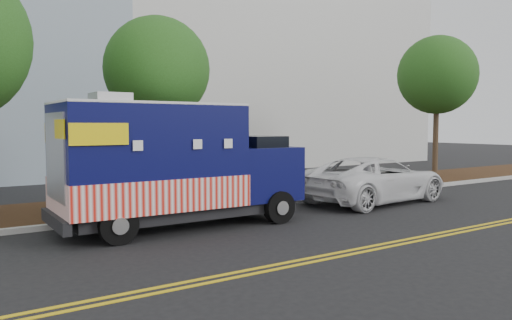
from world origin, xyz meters
TOP-DOWN VIEW (x-y plane):
  - ground at (0.00, 0.00)m, footprint 120.00×120.00m
  - curb at (0.00, 1.40)m, footprint 120.00×0.18m
  - mulch_strip at (0.00, 3.50)m, footprint 120.00×4.00m
  - centerline_near at (0.00, -4.45)m, footprint 120.00×0.10m
  - centerline_far at (0.00, -4.70)m, footprint 120.00×0.10m
  - tree_b at (-0.37, 3.42)m, footprint 3.44×3.44m
  - tree_d at (14.18, 3.39)m, footprint 3.81×3.81m
  - sign_post at (-1.94, 1.70)m, footprint 0.06×0.06m
  - food_truck at (-1.52, -0.09)m, footprint 6.60×2.58m
  - white_car at (6.19, -0.04)m, footprint 5.91×3.09m

SIDE VIEW (x-z plane):
  - ground at x=0.00m, z-range 0.00..0.00m
  - centerline_near at x=0.00m, z-range 0.00..0.01m
  - centerline_far at x=0.00m, z-range 0.00..0.01m
  - curb at x=0.00m, z-range 0.00..0.15m
  - mulch_strip at x=0.00m, z-range 0.00..0.15m
  - white_car at x=6.19m, z-range 0.00..1.59m
  - sign_post at x=-1.94m, z-range 0.00..2.40m
  - food_truck at x=-1.52m, z-range -0.16..3.29m
  - tree_b at x=-0.37m, z-range 1.38..7.61m
  - tree_d at x=14.18m, z-range 1.60..8.64m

